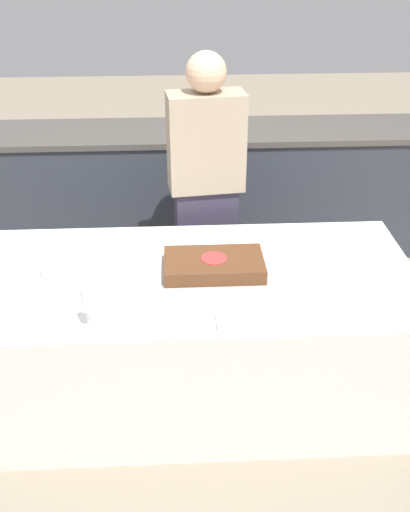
{
  "coord_description": "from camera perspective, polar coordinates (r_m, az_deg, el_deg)",
  "views": [
    {
      "loc": [
        -0.08,
        -2.44,
        2.25
      ],
      "look_at": [
        0.04,
        0.0,
        0.83
      ],
      "focal_mm": 42.0,
      "sensor_mm": 36.0,
      "label": 1
    }
  ],
  "objects": [
    {
      "name": "person_cutting_cake",
      "position": [
        3.47,
        0.09,
        6.27
      ],
      "size": [
        0.44,
        0.25,
        1.62
      ],
      "rotation": [
        0.0,
        0.0,
        -3.02
      ],
      "color": "#383347",
      "rests_on": "ground_plane"
    },
    {
      "name": "dining_table",
      "position": [
        3.08,
        -0.82,
        -7.47
      ],
      "size": [
        2.14,
        1.02,
        0.73
      ],
      "color": "silver",
      "rests_on": "ground_plane"
    },
    {
      "name": "utensil_pile",
      "position": [
        2.55,
        2.88,
        -6.22
      ],
      "size": [
        0.16,
        0.11,
        0.02
      ],
      "color": "white",
      "rests_on": "dining_table"
    },
    {
      "name": "side_plate_near_cake",
      "position": [
        3.15,
        -0.69,
        1.36
      ],
      "size": [
        0.2,
        0.2,
        0.0
      ],
      "color": "white",
      "rests_on": "dining_table"
    },
    {
      "name": "wine_glass",
      "position": [
        2.5,
        -11.26,
        -4.25
      ],
      "size": [
        0.06,
        0.06,
        0.19
      ],
      "color": "white",
      "rests_on": "dining_table"
    },
    {
      "name": "ground_plane",
      "position": [
        3.32,
        -0.77,
        -12.44
      ],
      "size": [
        14.0,
        14.0,
        0.0
      ],
      "primitive_type": "plane",
      "color": "gray"
    },
    {
      "name": "plate_stack",
      "position": [
        2.94,
        -13.36,
        -1.19
      ],
      "size": [
        0.21,
        0.21,
        0.06
      ],
      "color": "white",
      "rests_on": "dining_table"
    },
    {
      "name": "back_counter",
      "position": [
        4.4,
        -1.66,
        6.27
      ],
      "size": [
        4.4,
        0.58,
        0.92
      ],
      "color": "#333842",
      "rests_on": "ground_plane"
    },
    {
      "name": "cake",
      "position": [
        2.87,
        0.85,
        -0.89
      ],
      "size": [
        0.52,
        0.32,
        0.08
      ],
      "color": "#B7B2AD",
      "rests_on": "dining_table"
    }
  ]
}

